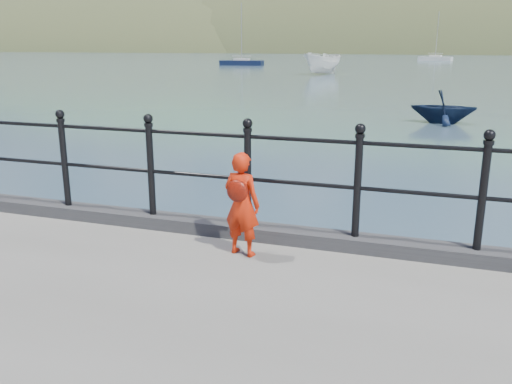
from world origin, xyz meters
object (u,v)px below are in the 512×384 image
(child, at_px, (242,204))
(sailboat_left, at_px, (242,63))
(sailboat_deep, at_px, (435,59))
(railing, at_px, (198,162))
(launch_white, at_px, (323,63))
(launch_navy, at_px, (443,107))

(child, distance_m, sailboat_left, 73.77)
(sailboat_deep, height_order, sailboat_left, sailboat_left)
(sailboat_deep, xyz_separation_m, sailboat_left, (-25.81, -30.42, -0.00))
(railing, height_order, sailboat_deep, sailboat_deep)
(railing, height_order, sailboat_left, sailboat_left)
(railing, distance_m, child, 0.92)
(launch_white, bearing_deg, sailboat_left, 150.39)
(launch_navy, distance_m, sailboat_deep, 81.72)
(child, relative_size, launch_navy, 0.43)
(child, distance_m, launch_navy, 18.17)
(launch_white, relative_size, sailboat_left, 0.66)
(launch_navy, xyz_separation_m, sailboat_deep, (-1.38, 81.71, -0.32))
(sailboat_left, bearing_deg, sailboat_deep, 46.83)
(child, height_order, launch_white, launch_white)
(railing, bearing_deg, sailboat_deep, 89.22)
(launch_white, height_order, sailboat_left, sailboat_left)
(launch_white, height_order, launch_navy, launch_white)
(railing, relative_size, sailboat_left, 2.09)
(child, height_order, launch_navy, child)
(child, height_order, sailboat_deep, sailboat_deep)
(child, relative_size, launch_white, 0.19)
(launch_white, distance_m, launch_navy, 34.41)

